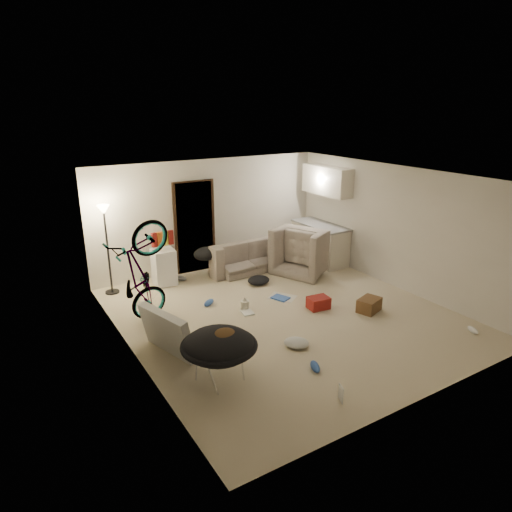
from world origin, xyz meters
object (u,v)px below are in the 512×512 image
saucer_chair (219,352)px  drink_case_b (318,303)px  kitchen_counter (320,244)px  bicycle (142,297)px  tv_box (167,332)px  floor_lamp (106,231)px  juicer (245,304)px  mini_fridge (164,267)px  drink_case_a (369,305)px  armchair (307,254)px  sofa (244,258)px

saucer_chair → drink_case_b: (2.65, 1.12, -0.33)m
kitchen_counter → saucer_chair: kitchen_counter is taller
bicycle → tv_box: 1.16m
floor_lamp → tv_box: (0.10, -2.83, -0.95)m
kitchen_counter → saucer_chair: 5.45m
floor_lamp → juicer: bearing=-47.4°
mini_fridge → drink_case_a: bearing=-47.0°
tv_box → juicer: size_ratio=4.58×
drink_case_a → saucer_chair: bearing=170.5°
drink_case_b → juicer: (-1.19, 0.70, -0.01)m
mini_fridge → tv_box: (-0.99, -2.73, -0.02)m
drink_case_b → saucer_chair: bearing=-150.4°
armchair → juicer: bearing=90.7°
sofa → juicer: (-1.07, -1.87, -0.17)m
bicycle → mini_fridge: bearing=-40.3°
kitchen_counter → armchair: size_ratio=1.27×
kitchen_counter → drink_case_b: size_ratio=3.89×
mini_fridge → saucer_chair: mini_fridge is taller
kitchen_counter → saucer_chair: bearing=-143.5°
tv_box → juicer: (1.80, 0.75, -0.26)m
kitchen_counter → tv_box: size_ratio=1.38×
armchair → drink_case_b: armchair is taller
drink_case_a → juicer: drink_case_a is taller
sofa → armchair: (1.22, -0.79, 0.11)m
sofa → armchair: armchair is taller
drink_case_b → juicer: juicer is taller
sofa → armchair: bearing=145.3°
sofa → drink_case_a: (0.84, -3.16, -0.14)m
saucer_chair → tv_box: 1.13m
floor_lamp → juicer: floor_lamp is taller
armchair → saucer_chair: size_ratio=1.12×
sofa → drink_case_a: sofa is taller
armchair → drink_case_b: 2.11m
floor_lamp → mini_fridge: bearing=-5.3°
kitchen_counter → bicycle: (-4.73, -1.02, 0.06)m
armchair → tv_box: size_ratio=1.09×
floor_lamp → sofa: size_ratio=0.98×
kitchen_counter → floor_lamp: bearing=172.3°
floor_lamp → tv_box: 2.98m
mini_fridge → tv_box: size_ratio=0.70×
drink_case_a → drink_case_b: size_ratio=1.14×
saucer_chair → tv_box: size_ratio=0.97×
bicycle → drink_case_a: (3.71, -1.68, -0.37)m
sofa → drink_case_b: bearing=91.0°
kitchen_counter → mini_fridge: kitchen_counter is taller
floor_lamp → mini_fridge: size_ratio=2.39×
drink_case_a → kitchen_counter: bearing=50.9°
drink_case_b → juicer: bearing=156.3°
drink_case_b → bicycle: bearing=166.5°
kitchen_counter → mini_fridge: bearing=171.6°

